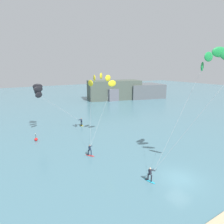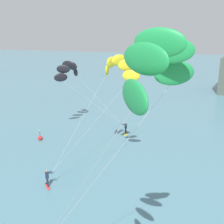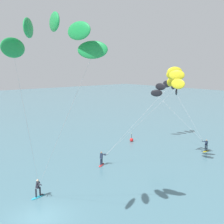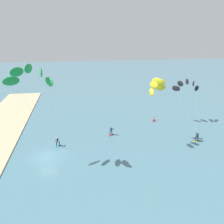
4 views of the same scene
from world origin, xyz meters
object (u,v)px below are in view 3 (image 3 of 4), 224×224
kitesurfer_nearshore (54,44)px  marker_buoy (132,140)px  kitesurfer_far_out (168,90)px  kitesurfer_mid_water (171,81)px

kitesurfer_nearshore → marker_buoy: bearing=125.9°
kitesurfer_nearshore → kitesurfer_far_out: size_ratio=1.53×
kitesurfer_far_out → marker_buoy: (-2.43, -5.52, -7.53)m
kitesurfer_nearshore → marker_buoy: 29.25m
kitesurfer_mid_water → kitesurfer_nearshore: bearing=-74.2°
kitesurfer_mid_water → marker_buoy: (-10.61, 4.16, -9.62)m
kitesurfer_far_out → marker_buoy: kitesurfer_far_out is taller
kitesurfer_mid_water → kitesurfer_far_out: size_ratio=1.21×
marker_buoy → kitesurfer_mid_water: bearing=-21.4°
kitesurfer_mid_water → marker_buoy: size_ratio=8.35×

